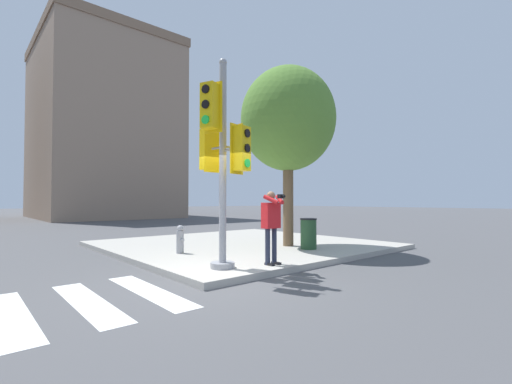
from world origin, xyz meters
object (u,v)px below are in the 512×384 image
traffic_signal_pole (224,152)px  fire_hydrant (180,239)px  trash_bin (308,234)px  street_tree (288,120)px  person_photographer (271,221)px

traffic_signal_pole → fire_hydrant: size_ratio=5.89×
trash_bin → street_tree: bearing=84.5°
person_photographer → fire_hydrant: 2.94m
person_photographer → traffic_signal_pole: bearing=160.8°
street_tree → trash_bin: street_tree is taller
street_tree → fire_hydrant: 4.95m
street_tree → fire_hydrant: size_ratio=7.50×
traffic_signal_pole → person_photographer: traffic_signal_pole is taller
person_photographer → street_tree: 4.41m
street_tree → fire_hydrant: street_tree is taller
person_photographer → street_tree: (2.58, 1.95, 3.00)m
traffic_signal_pole → street_tree: 4.22m
street_tree → fire_hydrant: bearing=165.7°
street_tree → fire_hydrant: (-3.30, 0.84, -3.59)m
traffic_signal_pole → person_photographer: size_ratio=2.74×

